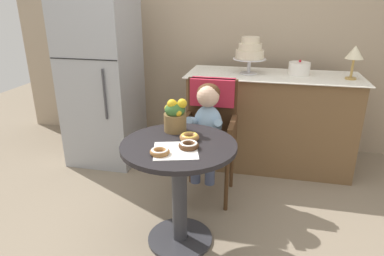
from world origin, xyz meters
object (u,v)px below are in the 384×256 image
(refrigerator, at_px, (102,76))
(tiered_cake_stand, at_px, (250,51))
(cafe_table, at_px, (179,174))
(flower_vase, at_px, (175,115))
(wicker_chair, at_px, (210,119))
(table_lamp, at_px, (355,54))
(donut_mid, at_px, (160,151))
(round_layer_cake, at_px, (299,69))
(donut_side, at_px, (189,145))
(seated_child, at_px, (207,121))
(donut_front, at_px, (189,137))

(refrigerator, bearing_deg, tiered_cake_stand, 8.28)
(cafe_table, bearing_deg, flower_vase, 110.47)
(wicker_chair, xyz_separation_m, table_lamp, (1.12, 0.56, 0.48))
(flower_vase, bearing_deg, table_lamp, 39.63)
(donut_mid, bearing_deg, refrigerator, 127.70)
(wicker_chair, relative_size, flower_vase, 4.18)
(cafe_table, bearing_deg, table_lamp, 46.40)
(round_layer_cake, bearing_deg, donut_side, -116.41)
(cafe_table, xyz_separation_m, refrigerator, (-1.05, 1.10, 0.34))
(wicker_chair, bearing_deg, seated_child, -92.60)
(round_layer_cake, height_order, refrigerator, refrigerator)
(cafe_table, xyz_separation_m, flower_vase, (-0.08, 0.20, 0.32))
(donut_side, bearing_deg, table_lamp, 49.49)
(cafe_table, distance_m, flower_vase, 0.39)
(wicker_chair, xyz_separation_m, donut_mid, (-0.14, -0.87, 0.10))
(cafe_table, distance_m, wicker_chair, 0.71)
(donut_mid, bearing_deg, round_layer_cake, 61.17)
(donut_front, distance_m, donut_mid, 0.27)
(tiered_cake_stand, bearing_deg, donut_mid, -104.84)
(flower_vase, height_order, table_lamp, table_lamp)
(cafe_table, relative_size, seated_child, 0.99)
(cafe_table, bearing_deg, donut_mid, -110.48)
(seated_child, bearing_deg, wicker_chair, 90.00)
(round_layer_cake, bearing_deg, donut_mid, -118.83)
(tiered_cake_stand, height_order, refrigerator, refrigerator)
(table_lamp, bearing_deg, flower_vase, -140.37)
(donut_front, xyz_separation_m, tiered_cake_stand, (0.27, 1.24, 0.36))
(cafe_table, xyz_separation_m, wicker_chair, (0.08, 0.70, 0.13))
(round_layer_cake, relative_size, table_lamp, 0.67)
(seated_child, bearing_deg, donut_side, -90.20)
(wicker_chair, distance_m, refrigerator, 1.22)
(flower_vase, height_order, refrigerator, refrigerator)
(donut_side, xyz_separation_m, round_layer_cake, (0.70, 1.40, 0.22))
(tiered_cake_stand, relative_size, round_layer_cake, 1.73)
(cafe_table, distance_m, round_layer_cake, 1.62)
(seated_child, bearing_deg, refrigerator, 153.69)
(donut_mid, bearing_deg, tiered_cake_stand, 75.16)
(seated_child, distance_m, refrigerator, 1.27)
(donut_front, height_order, flower_vase, flower_vase)
(donut_front, xyz_separation_m, table_lamp, (1.14, 1.19, 0.37))
(cafe_table, height_order, donut_side, donut_side)
(wicker_chair, height_order, donut_front, wicker_chair)
(donut_mid, bearing_deg, wicker_chair, 80.66)
(wicker_chair, height_order, round_layer_cake, round_layer_cake)
(cafe_table, height_order, table_lamp, table_lamp)
(tiered_cake_stand, bearing_deg, seated_child, -108.07)
(donut_side, relative_size, table_lamp, 0.43)
(seated_child, height_order, tiered_cake_stand, tiered_cake_stand)
(table_lamp, relative_size, refrigerator, 0.17)
(donut_front, bearing_deg, seated_child, 86.90)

